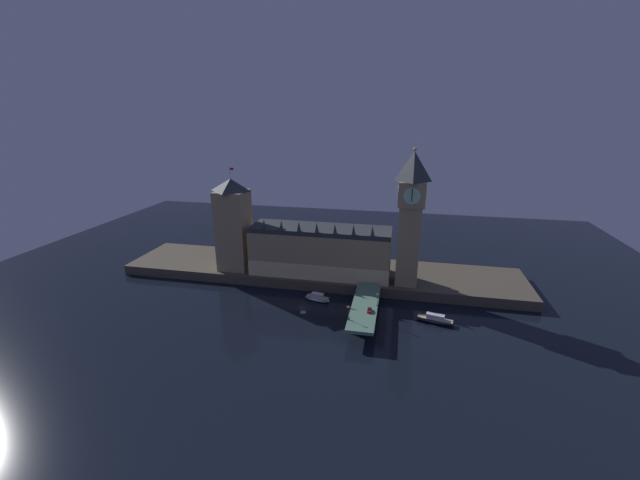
{
  "coord_description": "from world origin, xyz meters",
  "views": [
    {
      "loc": [
        42.47,
        -162.37,
        88.72
      ],
      "look_at": [
        4.09,
        20.0,
        27.82
      ],
      "focal_mm": 22.0,
      "sensor_mm": 36.0,
      "label": 1
    }
  ],
  "objects_px": {
    "pedestrian_far_rail": "(357,291)",
    "street_lamp_mid": "(378,298)",
    "pedestrian_near_rail": "(349,318)",
    "boat_downstream": "(435,320)",
    "victoria_tower": "(234,224)",
    "car_southbound_lead": "(369,310)",
    "street_lamp_near": "(348,311)",
    "boat_upstream": "(317,298)",
    "clock_tower": "(410,215)"
  },
  "relations": [
    {
      "from": "pedestrian_near_rail",
      "to": "pedestrian_far_rail",
      "type": "relative_size",
      "value": 0.99
    },
    {
      "from": "pedestrian_near_rail",
      "to": "boat_upstream",
      "type": "bearing_deg",
      "value": 124.9
    },
    {
      "from": "street_lamp_near",
      "to": "boat_upstream",
      "type": "xyz_separation_m",
      "value": [
        -19.17,
        28.22,
        -9.77
      ]
    },
    {
      "from": "street_lamp_mid",
      "to": "boat_downstream",
      "type": "relative_size",
      "value": 0.35
    },
    {
      "from": "pedestrian_far_rail",
      "to": "street_lamp_mid",
      "type": "distance_m",
      "value": 15.5
    },
    {
      "from": "victoria_tower",
      "to": "car_southbound_lead",
      "type": "xyz_separation_m",
      "value": [
        78.52,
        -40.3,
        -22.52
      ]
    },
    {
      "from": "victoria_tower",
      "to": "boat_upstream",
      "type": "xyz_separation_m",
      "value": [
        51.41,
        -21.01,
        -29.04
      ]
    },
    {
      "from": "clock_tower",
      "to": "boat_downstream",
      "type": "height_order",
      "value": "clock_tower"
    },
    {
      "from": "car_southbound_lead",
      "to": "boat_upstream",
      "type": "height_order",
      "value": "car_southbound_lead"
    },
    {
      "from": "pedestrian_far_rail",
      "to": "boat_downstream",
      "type": "xyz_separation_m",
      "value": [
        35.89,
        -7.7,
        -6.59
      ]
    },
    {
      "from": "clock_tower",
      "to": "car_southbound_lead",
      "type": "distance_m",
      "value": 52.45
    },
    {
      "from": "victoria_tower",
      "to": "car_southbound_lead",
      "type": "relative_size",
      "value": 14.51
    },
    {
      "from": "pedestrian_near_rail",
      "to": "street_lamp_mid",
      "type": "relative_size",
      "value": 0.26
    },
    {
      "from": "victoria_tower",
      "to": "street_lamp_mid",
      "type": "xyz_separation_m",
      "value": [
        81.44,
        -34.51,
        -19.37
      ]
    },
    {
      "from": "clock_tower",
      "to": "street_lamp_near",
      "type": "height_order",
      "value": "clock_tower"
    },
    {
      "from": "clock_tower",
      "to": "street_lamp_near",
      "type": "bearing_deg",
      "value": -116.34
    },
    {
      "from": "car_southbound_lead",
      "to": "boat_downstream",
      "type": "distance_m",
      "value": 30.45
    },
    {
      "from": "victoria_tower",
      "to": "boat_downstream",
      "type": "distance_m",
      "value": 115.03
    },
    {
      "from": "street_lamp_mid",
      "to": "boat_upstream",
      "type": "bearing_deg",
      "value": 155.79
    },
    {
      "from": "clock_tower",
      "to": "pedestrian_far_rail",
      "type": "xyz_separation_m",
      "value": [
        -22.64,
        -20.79,
        -33.16
      ]
    },
    {
      "from": "clock_tower",
      "to": "boat_upstream",
      "type": "xyz_separation_m",
      "value": [
        -42.21,
        -18.31,
        -39.82
      ]
    },
    {
      "from": "clock_tower",
      "to": "car_southbound_lead",
      "type": "height_order",
      "value": "clock_tower"
    },
    {
      "from": "pedestrian_far_rail",
      "to": "boat_downstream",
      "type": "bearing_deg",
      "value": -12.12
    },
    {
      "from": "street_lamp_near",
      "to": "boat_upstream",
      "type": "distance_m",
      "value": 35.49
    },
    {
      "from": "car_southbound_lead",
      "to": "pedestrian_far_rail",
      "type": "bearing_deg",
      "value": 114.18
    },
    {
      "from": "clock_tower",
      "to": "victoria_tower",
      "type": "relative_size",
      "value": 1.21
    },
    {
      "from": "victoria_tower",
      "to": "boat_downstream",
      "type": "xyz_separation_m",
      "value": [
        106.86,
        -31.19,
        -28.97
      ]
    },
    {
      "from": "street_lamp_near",
      "to": "street_lamp_mid",
      "type": "relative_size",
      "value": 1.03
    },
    {
      "from": "car_southbound_lead",
      "to": "pedestrian_far_rail",
      "type": "relative_size",
      "value": 2.37
    },
    {
      "from": "pedestrian_near_rail",
      "to": "car_southbound_lead",
      "type": "bearing_deg",
      "value": 49.24
    },
    {
      "from": "clock_tower",
      "to": "street_lamp_mid",
      "type": "height_order",
      "value": "clock_tower"
    },
    {
      "from": "boat_upstream",
      "to": "pedestrian_far_rail",
      "type": "bearing_deg",
      "value": -7.2
    },
    {
      "from": "car_southbound_lead",
      "to": "boat_downstream",
      "type": "bearing_deg",
      "value": 17.83
    },
    {
      "from": "victoria_tower",
      "to": "pedestrian_near_rail",
      "type": "bearing_deg",
      "value": -34.65
    },
    {
      "from": "victoria_tower",
      "to": "boat_downstream",
      "type": "bearing_deg",
      "value": -16.27
    },
    {
      "from": "street_lamp_near",
      "to": "boat_upstream",
      "type": "relative_size",
      "value": 0.47
    },
    {
      "from": "clock_tower",
      "to": "boat_downstream",
      "type": "relative_size",
      "value": 3.83
    },
    {
      "from": "pedestrian_near_rail",
      "to": "street_lamp_mid",
      "type": "bearing_deg",
      "value": 54.26
    },
    {
      "from": "clock_tower",
      "to": "victoria_tower",
      "type": "bearing_deg",
      "value": 178.35
    },
    {
      "from": "pedestrian_far_rail",
      "to": "street_lamp_mid",
      "type": "relative_size",
      "value": 0.26
    },
    {
      "from": "clock_tower",
      "to": "car_southbound_lead",
      "type": "relative_size",
      "value": 17.57
    },
    {
      "from": "street_lamp_near",
      "to": "boat_upstream",
      "type": "height_order",
      "value": "street_lamp_near"
    },
    {
      "from": "street_lamp_mid",
      "to": "boat_downstream",
      "type": "xyz_separation_m",
      "value": [
        25.42,
        3.33,
        -9.6
      ]
    },
    {
      "from": "street_lamp_mid",
      "to": "boat_downstream",
      "type": "bearing_deg",
      "value": 7.46
    },
    {
      "from": "pedestrian_near_rail",
      "to": "boat_downstream",
      "type": "distance_m",
      "value": 40.63
    },
    {
      "from": "car_southbound_lead",
      "to": "street_lamp_mid",
      "type": "bearing_deg",
      "value": 63.24
    },
    {
      "from": "victoria_tower",
      "to": "car_southbound_lead",
      "type": "distance_m",
      "value": 91.09
    },
    {
      "from": "boat_downstream",
      "to": "clock_tower",
      "type": "bearing_deg",
      "value": 114.93
    },
    {
      "from": "car_southbound_lead",
      "to": "boat_upstream",
      "type": "distance_m",
      "value": 33.91
    },
    {
      "from": "car_southbound_lead",
      "to": "pedestrian_near_rail",
      "type": "xyz_separation_m",
      "value": [
        -7.55,
        -8.76,
        0.13
      ]
    }
  ]
}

